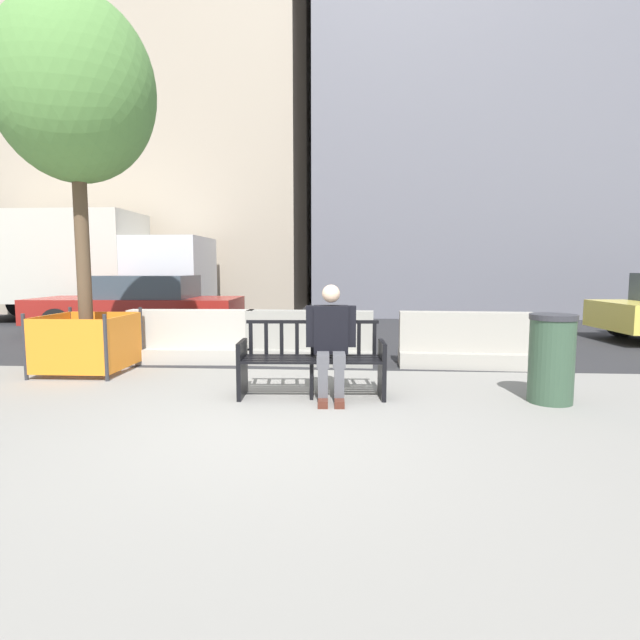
{
  "coord_description": "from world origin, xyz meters",
  "views": [
    {
      "loc": [
        0.86,
        -4.57,
        1.51
      ],
      "look_at": [
        0.4,
        2.66,
        0.75
      ],
      "focal_mm": 28.0,
      "sensor_mm": 36.0,
      "label": 1
    }
  ],
  "objects_px": {
    "car_sedan_mid": "(140,304)",
    "trash_bin": "(551,358)",
    "delivery_truck": "(80,261)",
    "jersey_barrier_right": "(465,345)",
    "jersey_barrier_centre": "(310,342)",
    "jersey_barrier_left": "(192,341)",
    "street_bench": "(312,363)",
    "seated_person": "(331,339)",
    "construction_fence": "(87,341)",
    "street_tree": "(75,91)"
  },
  "relations": [
    {
      "from": "car_sedan_mid",
      "to": "trash_bin",
      "type": "height_order",
      "value": "car_sedan_mid"
    },
    {
      "from": "delivery_truck",
      "to": "jersey_barrier_right",
      "type": "bearing_deg",
      "value": -32.63
    },
    {
      "from": "jersey_barrier_centre",
      "to": "jersey_barrier_left",
      "type": "height_order",
      "value": "same"
    },
    {
      "from": "street_bench",
      "to": "jersey_barrier_right",
      "type": "bearing_deg",
      "value": 41.04
    },
    {
      "from": "street_bench",
      "to": "jersey_barrier_left",
      "type": "bearing_deg",
      "value": 135.76
    },
    {
      "from": "street_bench",
      "to": "jersey_barrier_left",
      "type": "height_order",
      "value": "street_bench"
    },
    {
      "from": "jersey_barrier_left",
      "to": "car_sedan_mid",
      "type": "height_order",
      "value": "car_sedan_mid"
    },
    {
      "from": "car_sedan_mid",
      "to": "trash_bin",
      "type": "bearing_deg",
      "value": -37.95
    },
    {
      "from": "seated_person",
      "to": "jersey_barrier_left",
      "type": "xyz_separation_m",
      "value": [
        -2.33,
        2.09,
        -0.35
      ]
    },
    {
      "from": "jersey_barrier_centre",
      "to": "jersey_barrier_left",
      "type": "relative_size",
      "value": 1.0
    },
    {
      "from": "trash_bin",
      "to": "jersey_barrier_centre",
      "type": "bearing_deg",
      "value": 143.73
    },
    {
      "from": "construction_fence",
      "to": "car_sedan_mid",
      "type": "relative_size",
      "value": 0.25
    },
    {
      "from": "construction_fence",
      "to": "delivery_truck",
      "type": "xyz_separation_m",
      "value": [
        -3.83,
        6.77,
        1.24
      ]
    },
    {
      "from": "jersey_barrier_centre",
      "to": "street_tree",
      "type": "relative_size",
      "value": 0.39
    },
    {
      "from": "street_tree",
      "to": "jersey_barrier_left",
      "type": "bearing_deg",
      "value": 34.98
    },
    {
      "from": "jersey_barrier_right",
      "to": "car_sedan_mid",
      "type": "height_order",
      "value": "car_sedan_mid"
    },
    {
      "from": "jersey_barrier_right",
      "to": "street_tree",
      "type": "distance_m",
      "value": 6.67
    },
    {
      "from": "jersey_barrier_centre",
      "to": "trash_bin",
      "type": "distance_m",
      "value": 3.6
    },
    {
      "from": "street_bench",
      "to": "street_tree",
      "type": "bearing_deg",
      "value": 160.88
    },
    {
      "from": "car_sedan_mid",
      "to": "delivery_truck",
      "type": "distance_m",
      "value": 3.85
    },
    {
      "from": "jersey_barrier_right",
      "to": "street_tree",
      "type": "height_order",
      "value": "street_tree"
    },
    {
      "from": "jersey_barrier_left",
      "to": "jersey_barrier_right",
      "type": "bearing_deg",
      "value": -1.72
    },
    {
      "from": "street_bench",
      "to": "jersey_barrier_centre",
      "type": "distance_m",
      "value": 2.04
    },
    {
      "from": "jersey_barrier_right",
      "to": "jersey_barrier_left",
      "type": "bearing_deg",
      "value": 178.28
    },
    {
      "from": "street_bench",
      "to": "jersey_barrier_right",
      "type": "xyz_separation_m",
      "value": [
        2.2,
        1.92,
        -0.06
      ]
    },
    {
      "from": "jersey_barrier_right",
      "to": "car_sedan_mid",
      "type": "relative_size",
      "value": 0.43
    },
    {
      "from": "jersey_barrier_left",
      "to": "trash_bin",
      "type": "height_order",
      "value": "trash_bin"
    },
    {
      "from": "jersey_barrier_centre",
      "to": "street_tree",
      "type": "distance_m",
      "value": 4.87
    },
    {
      "from": "seated_person",
      "to": "trash_bin",
      "type": "bearing_deg",
      "value": -1.25
    },
    {
      "from": "jersey_barrier_right",
      "to": "delivery_truck",
      "type": "xyz_separation_m",
      "value": [
        -9.4,
        6.02,
        1.35
      ]
    },
    {
      "from": "street_bench",
      "to": "construction_fence",
      "type": "bearing_deg",
      "value": 160.88
    },
    {
      "from": "jersey_barrier_left",
      "to": "construction_fence",
      "type": "bearing_deg",
      "value": -145.02
    },
    {
      "from": "jersey_barrier_left",
      "to": "construction_fence",
      "type": "distance_m",
      "value": 1.54
    },
    {
      "from": "jersey_barrier_left",
      "to": "trash_bin",
      "type": "distance_m",
      "value": 5.26
    },
    {
      "from": "jersey_barrier_left",
      "to": "jersey_barrier_right",
      "type": "distance_m",
      "value": 4.31
    },
    {
      "from": "seated_person",
      "to": "delivery_truck",
      "type": "height_order",
      "value": "delivery_truck"
    },
    {
      "from": "jersey_barrier_centre",
      "to": "trash_bin",
      "type": "height_order",
      "value": "trash_bin"
    },
    {
      "from": "street_tree",
      "to": "jersey_barrier_centre",
      "type": "bearing_deg",
      "value": 15.21
    },
    {
      "from": "street_bench",
      "to": "jersey_barrier_left",
      "type": "distance_m",
      "value": 2.93
    },
    {
      "from": "seated_person",
      "to": "delivery_truck",
      "type": "distance_m",
      "value": 10.94
    },
    {
      "from": "seated_person",
      "to": "trash_bin",
      "type": "relative_size",
      "value": 1.32
    },
    {
      "from": "street_bench",
      "to": "car_sedan_mid",
      "type": "distance_m",
      "value": 7.03
    },
    {
      "from": "delivery_truck",
      "to": "jersey_barrier_centre",
      "type": "bearing_deg",
      "value": -40.19
    },
    {
      "from": "trash_bin",
      "to": "construction_fence",
      "type": "bearing_deg",
      "value": 168.21
    },
    {
      "from": "street_tree",
      "to": "trash_bin",
      "type": "bearing_deg",
      "value": -11.79
    },
    {
      "from": "jersey_barrier_centre",
      "to": "delivery_truck",
      "type": "xyz_separation_m",
      "value": [
        -6.99,
        5.91,
        1.35
      ]
    },
    {
      "from": "construction_fence",
      "to": "car_sedan_mid",
      "type": "bearing_deg",
      "value": 103.93
    },
    {
      "from": "jersey_barrier_left",
      "to": "delivery_truck",
      "type": "bearing_deg",
      "value": 130.86
    },
    {
      "from": "jersey_barrier_centre",
      "to": "car_sedan_mid",
      "type": "height_order",
      "value": "car_sedan_mid"
    },
    {
      "from": "delivery_truck",
      "to": "construction_fence",
      "type": "bearing_deg",
      "value": -60.48
    }
  ]
}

